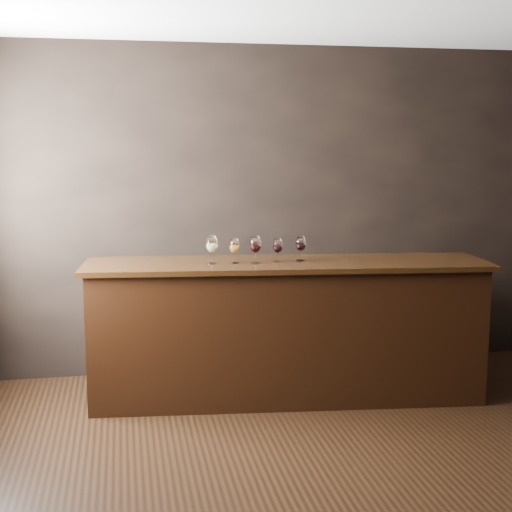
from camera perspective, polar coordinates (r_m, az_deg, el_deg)
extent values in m
plane|color=black|center=(4.45, 6.55, -17.36)|extent=(5.00, 5.00, 0.00)
cube|color=black|center=(6.20, 0.62, 3.70)|extent=(5.00, 0.02, 2.80)
cube|color=black|center=(5.56, 2.45, -6.15)|extent=(3.03, 0.95, 1.04)
cube|color=black|center=(5.44, 2.48, -0.65)|extent=(3.13, 1.03, 0.04)
cube|color=black|center=(6.21, 3.27, -5.55)|extent=(2.30, 0.40, 0.83)
cylinder|color=white|center=(5.35, -3.53, -0.60)|extent=(0.08, 0.08, 0.00)
cylinder|color=white|center=(5.34, -3.54, -0.15)|extent=(0.01, 0.01, 0.08)
ellipsoid|color=white|center=(5.32, -3.55, 0.95)|extent=(0.09, 0.09, 0.13)
cylinder|color=white|center=(5.32, -3.56, 1.56)|extent=(0.07, 0.07, 0.01)
ellipsoid|color=#C9CC79|center=(5.33, -3.55, 0.73)|extent=(0.07, 0.07, 0.06)
cylinder|color=white|center=(5.37, -1.74, -0.54)|extent=(0.07, 0.07, 0.00)
cylinder|color=white|center=(5.36, -1.74, -0.15)|extent=(0.01, 0.01, 0.07)
ellipsoid|color=white|center=(5.35, -1.75, 0.82)|extent=(0.08, 0.08, 0.11)
cylinder|color=white|center=(5.34, -1.75, 1.35)|extent=(0.06, 0.06, 0.01)
ellipsoid|color=orange|center=(5.35, -1.74, 0.62)|extent=(0.06, 0.06, 0.05)
cylinder|color=white|center=(5.35, -0.04, -0.57)|extent=(0.07, 0.07, 0.00)
cylinder|color=white|center=(5.34, -0.04, -0.14)|extent=(0.01, 0.01, 0.08)
ellipsoid|color=white|center=(5.33, -0.04, 0.93)|extent=(0.09, 0.09, 0.12)
cylinder|color=white|center=(5.32, -0.04, 1.52)|extent=(0.06, 0.06, 0.01)
ellipsoid|color=black|center=(5.33, -0.04, 0.71)|extent=(0.07, 0.07, 0.06)
cylinder|color=white|center=(5.42, 1.74, -0.46)|extent=(0.06, 0.06, 0.00)
cylinder|color=white|center=(5.41, 1.74, -0.09)|extent=(0.01, 0.01, 0.07)
ellipsoid|color=white|center=(5.40, 1.75, 0.83)|extent=(0.08, 0.08, 0.11)
cylinder|color=white|center=(5.39, 1.75, 1.33)|extent=(0.06, 0.06, 0.01)
ellipsoid|color=black|center=(5.40, 1.75, 0.64)|extent=(0.06, 0.06, 0.05)
cylinder|color=white|center=(5.49, 3.59, -0.34)|extent=(0.07, 0.07, 0.00)
cylinder|color=white|center=(5.49, 3.59, 0.05)|extent=(0.01, 0.01, 0.07)
ellipsoid|color=white|center=(5.48, 3.60, 0.99)|extent=(0.08, 0.08, 0.11)
cylinder|color=white|center=(5.47, 3.61, 1.51)|extent=(0.06, 0.06, 0.01)
ellipsoid|color=black|center=(5.48, 3.60, 0.80)|extent=(0.06, 0.06, 0.05)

